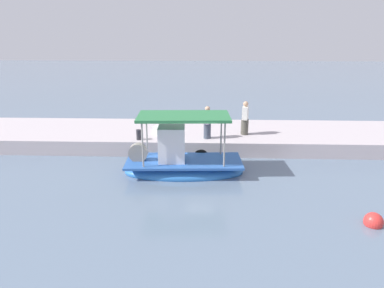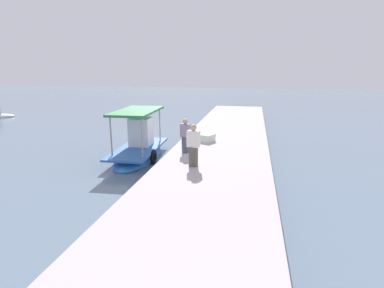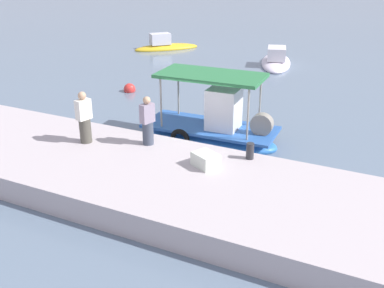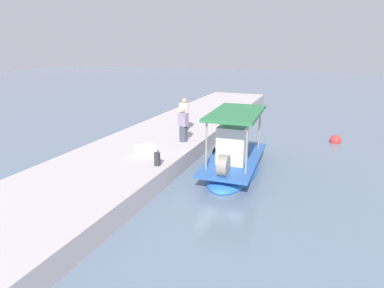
{
  "view_description": "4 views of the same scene",
  "coord_description": "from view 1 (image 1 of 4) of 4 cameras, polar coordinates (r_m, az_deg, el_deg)",
  "views": [
    {
      "loc": [
        -0.78,
        14.4,
        5.88
      ],
      "look_at": [
        -0.2,
        -1.12,
        0.87
      ],
      "focal_mm": 32.83,
      "sensor_mm": 36.0,
      "label": 1
    },
    {
      "loc": [
        -14.58,
        -5.57,
        4.64
      ],
      "look_at": [
        0.74,
        -2.47,
        0.76
      ],
      "focal_mm": 28.52,
      "sensor_mm": 36.0,
      "label": 2
    },
    {
      "loc": [
        6.41,
        -14.26,
        6.68
      ],
      "look_at": [
        0.35,
        -1.79,
        0.71
      ],
      "focal_mm": 42.6,
      "sensor_mm": 36.0,
      "label": 3
    },
    {
      "loc": [
        12.85,
        3.47,
        5.13
      ],
      "look_at": [
        0.59,
        -1.44,
        1.15
      ],
      "focal_mm": 30.64,
      "sensor_mm": 36.0,
      "label": 4
    }
  ],
  "objects": [
    {
      "name": "fisherman_by_crate",
      "position": [
        18.29,
        8.6,
        3.94
      ],
      "size": [
        0.47,
        0.54,
        1.74
      ],
      "color": "#4F4C43",
      "rests_on": "dock_quay"
    },
    {
      "name": "cargo_crate",
      "position": [
        18.4,
        -4.98,
        2.28
      ],
      "size": [
        0.92,
        0.85,
        0.41
      ],
      "primitive_type": "cube",
      "rotation": [
        0.0,
        0.0,
        2.67
      ],
      "color": "silver",
      "rests_on": "dock_quay"
    },
    {
      "name": "dock_quay",
      "position": [
        19.25,
        -0.28,
        1.26
      ],
      "size": [
        36.0,
        4.76,
        0.75
      ],
      "primitive_type": "cube",
      "color": "#BAAEB2",
      "rests_on": "ground_plane"
    },
    {
      "name": "mooring_bollard",
      "position": [
        17.52,
        -8.65,
        1.51
      ],
      "size": [
        0.24,
        0.24,
        0.51
      ],
      "primitive_type": "cylinder",
      "color": "#2D2D33",
      "rests_on": "dock_quay"
    },
    {
      "name": "marker_buoy",
      "position": [
        12.76,
        27.38,
        -11.14
      ],
      "size": [
        0.6,
        0.6,
        0.6
      ],
      "color": "red",
      "rests_on": "ground_plane"
    },
    {
      "name": "main_fishing_boat",
      "position": [
        15.15,
        -1.71,
        -3.01
      ],
      "size": [
        5.23,
        2.29,
        2.93
      ],
      "color": "#2D71C1",
      "rests_on": "ground_plane"
    },
    {
      "name": "ground_plane",
      "position": [
        15.57,
        -0.9,
        -4.3
      ],
      "size": [
        120.0,
        120.0,
        0.0
      ],
      "primitive_type": "plane",
      "color": "slate"
    },
    {
      "name": "fisherman_near_bollard",
      "position": [
        17.45,
        2.51,
        3.28
      ],
      "size": [
        0.46,
        0.52,
        1.63
      ],
      "color": "#404758",
      "rests_on": "dock_quay"
    }
  ]
}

